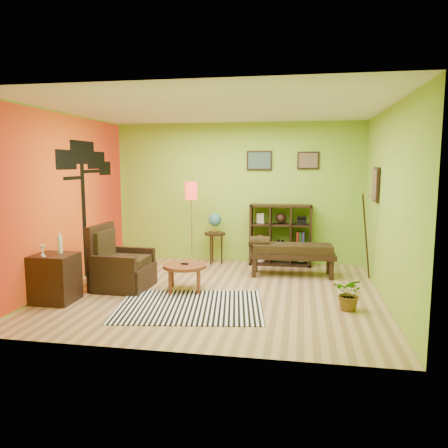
% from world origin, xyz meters
% --- Properties ---
extents(ground, '(5.00, 5.00, 0.00)m').
position_xyz_m(ground, '(0.00, 0.00, 0.00)').
color(ground, tan).
rests_on(ground, ground).
extents(room_shell, '(5.04, 4.54, 2.82)m').
position_xyz_m(room_shell, '(-0.09, 0.01, 1.80)').
color(room_shell, '#93CA38').
rests_on(room_shell, ground).
extents(zebra_rug, '(2.21, 1.79, 0.01)m').
position_xyz_m(zebra_rug, '(-0.22, -0.77, 0.01)').
color(zebra_rug, white).
rests_on(zebra_rug, ground).
extents(coffee_table, '(0.69, 0.69, 0.44)m').
position_xyz_m(coffee_table, '(-0.49, -0.02, 0.36)').
color(coffee_table, brown).
rests_on(coffee_table, ground).
extents(armchair, '(0.88, 0.89, 1.02)m').
position_xyz_m(armchair, '(-1.57, -0.05, 0.31)').
color(armchair, black).
rests_on(armchair, ground).
extents(side_cabinet, '(0.59, 0.54, 1.01)m').
position_xyz_m(side_cabinet, '(-2.20, -0.89, 0.35)').
color(side_cabinet, black).
rests_on(side_cabinet, ground).
extents(floor_lamp, '(0.25, 0.25, 1.64)m').
position_xyz_m(floor_lamp, '(-0.78, 1.56, 1.33)').
color(floor_lamp, silver).
rests_on(floor_lamp, ground).
extents(globe_table, '(0.42, 0.42, 1.02)m').
position_xyz_m(globe_table, '(-0.40, 1.94, 0.77)').
color(globe_table, black).
rests_on(globe_table, ground).
extents(cube_shelf, '(1.20, 0.35, 1.20)m').
position_xyz_m(cube_shelf, '(0.91, 2.03, 0.60)').
color(cube_shelf, black).
rests_on(cube_shelf, ground).
extents(bench, '(1.54, 0.60, 0.70)m').
position_xyz_m(bench, '(1.11, 1.21, 0.44)').
color(bench, black).
rests_on(bench, ground).
extents(potted_plant, '(0.59, 0.61, 0.37)m').
position_xyz_m(potted_plant, '(1.97, -0.54, 0.18)').
color(potted_plant, '#26661E').
rests_on(potted_plant, ground).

